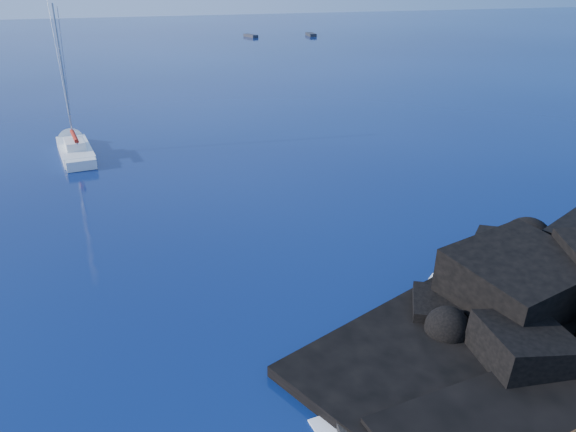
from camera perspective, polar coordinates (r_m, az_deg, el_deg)
The scene contains 4 objects.
surf_foam at distance 22.72m, azimuth 13.20°, elevation -13.57°, with size 10.00×8.00×0.06m, color white, non-canonical shape.
sailboat at distance 48.50m, azimuth -20.72°, elevation 5.76°, with size 2.31×11.04×11.57m, color white, non-canonical shape.
distant_boat_a at distance 137.13m, azimuth -3.80°, elevation 17.69°, with size 1.42×4.55×0.61m, color #2C2B31.
distant_boat_b at distance 139.49m, azimuth 2.34°, elevation 17.81°, with size 1.55×4.98×0.66m, color #232328.
Camera 1 is at (-5.47, -10.05, 13.42)m, focal length 35.00 mm.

